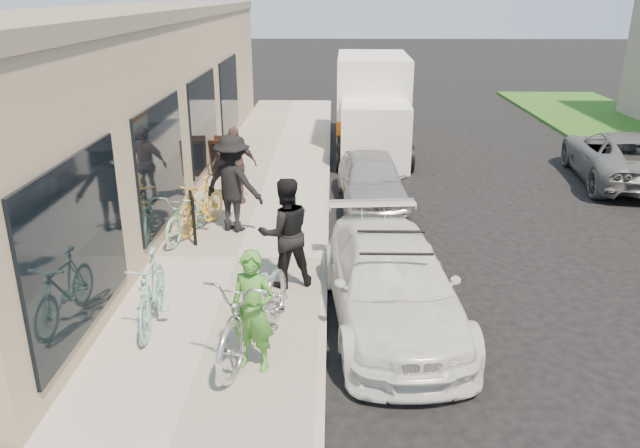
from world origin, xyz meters
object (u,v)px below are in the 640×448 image
object	(u,v)px
sedan_silver	(372,180)
moving_truck	(372,109)
sandwich_board	(223,157)
cruiser_bike_c	(201,205)
bike_rack	(192,212)
sedan_white	(391,283)
tandem_bike	(256,307)
bystander_a	(233,183)
woman_rider	(253,311)
cruiser_bike_b	(188,214)
far_car_gray	(621,157)
cruiser_bike_a	(152,290)
bystander_b	(234,165)
man_standing	(285,233)

from	to	relation	value
sedan_silver	moving_truck	bearing A→B (deg)	83.89
sandwich_board	cruiser_bike_c	world-z (taller)	cruiser_bike_c
bike_rack	moving_truck	bearing A→B (deg)	64.69
sedan_white	tandem_bike	distance (m)	2.11
sedan_white	bystander_a	xyz separation A→B (m)	(-2.77, 3.34, 0.47)
sedan_silver	bystander_a	distance (m)	3.48
moving_truck	woman_rider	size ratio (longest dim) A/B	3.64
woman_rider	bystander_a	distance (m)	4.87
sedan_white	tandem_bike	size ratio (longest dim) A/B	1.93
sedan_white	bystander_a	size ratio (longest dim) A/B	2.34
woman_rider	sedan_silver	bearing A→B (deg)	90.48
bike_rack	cruiser_bike_c	bearing A→B (deg)	85.05
sedan_silver	cruiser_bike_b	xyz separation A→B (m)	(-3.63, -2.40, 0.01)
tandem_bike	sedan_silver	bearing A→B (deg)	88.53
bike_rack	moving_truck	size ratio (longest dim) A/B	0.16
sandwich_board	cruiser_bike_b	size ratio (longest dim) A/B	0.56
sandwich_board	bystander_a	world-z (taller)	bystander_a
tandem_bike	cruiser_bike_c	bearing A→B (deg)	124.81
far_car_gray	cruiser_bike_a	size ratio (longest dim) A/B	2.71
sedan_silver	cruiser_bike_b	bearing A→B (deg)	-149.21
sedan_silver	sedan_white	bearing A→B (deg)	-92.98
moving_truck	woman_rider	xyz separation A→B (m)	(-2.17, -12.33, -0.30)
cruiser_bike_c	moving_truck	bearing A→B (deg)	82.57
bystander_b	sandwich_board	bearing A→B (deg)	91.85
cruiser_bike_c	bystander_a	size ratio (longest dim) A/B	0.90
sandwich_board	man_standing	distance (m)	6.56
bike_rack	bystander_a	xyz separation A→B (m)	(0.70, 0.54, 0.41)
tandem_bike	man_standing	xyz separation A→B (m)	(0.24, 1.93, 0.28)
sandwich_board	bike_rack	bearing A→B (deg)	-81.57
far_car_gray	tandem_bike	distance (m)	11.79
sedan_silver	moving_truck	xyz separation A→B (m)	(0.33, 5.54, 0.63)
bike_rack	far_car_gray	world-z (taller)	far_car_gray
sedan_silver	sandwich_board	bearing A→B (deg)	151.05
cruiser_bike_a	bystander_a	world-z (taller)	bystander_a
bystander_a	man_standing	bearing A→B (deg)	140.01
moving_truck	man_standing	world-z (taller)	moving_truck
woman_rider	cruiser_bike_b	xyz separation A→B (m)	(-1.78, 4.38, -0.32)
far_car_gray	bystander_b	bearing A→B (deg)	20.87
sedan_silver	cruiser_bike_a	distance (m)	6.65
cruiser_bike_c	sandwich_board	bearing A→B (deg)	112.05
sedan_white	cruiser_bike_a	xyz separation A→B (m)	(-3.37, -0.37, 0.04)
far_car_gray	woman_rider	distance (m)	12.09
bike_rack	far_car_gray	distance (m)	10.92
sedan_white	moving_truck	bearing A→B (deg)	83.27
moving_truck	cruiser_bike_c	xyz separation A→B (m)	(-3.78, -7.54, -0.56)
far_car_gray	cruiser_bike_c	world-z (taller)	far_car_gray
bike_rack	tandem_bike	size ratio (longest dim) A/B	0.39
woman_rider	cruiser_bike_c	bearing A→B (deg)	124.24
sandwich_board	cruiser_bike_c	distance (m)	3.80
bike_rack	bystander_b	world-z (taller)	bystander_b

